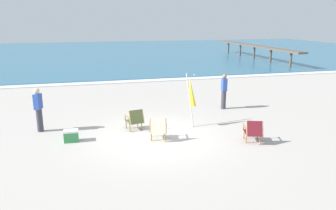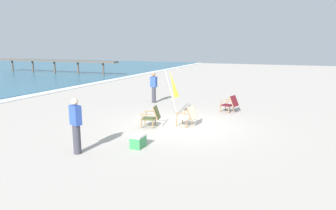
{
  "view_description": "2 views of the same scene",
  "coord_description": "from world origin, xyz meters",
  "px_view_note": "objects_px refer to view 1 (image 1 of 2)",
  "views": [
    {
      "loc": [
        -2.36,
        -10.67,
        4.03
      ],
      "look_at": [
        0.69,
        0.99,
        0.88
      ],
      "focal_mm": 35.0,
      "sensor_mm": 36.0,
      "label": 1
    },
    {
      "loc": [
        -10.63,
        -3.82,
        3.08
      ],
      "look_at": [
        0.62,
        0.78,
        0.64
      ],
      "focal_mm": 32.0,
      "sensor_mm": 36.0,
      "label": 2
    }
  ],
  "objects_px": {
    "beach_chair_front_left": "(135,119)",
    "person_near_chairs": "(224,91)",
    "umbrella_furled_yellow": "(191,92)",
    "person_by_waterline": "(39,110)",
    "beach_chair_far_center": "(158,128)",
    "beach_chair_back_left": "(253,131)",
    "cooler_box": "(71,136)"
  },
  "relations": [
    {
      "from": "beach_chair_back_left",
      "to": "umbrella_furled_yellow",
      "type": "height_order",
      "value": "umbrella_furled_yellow"
    },
    {
      "from": "person_by_waterline",
      "to": "umbrella_furled_yellow",
      "type": "bearing_deg",
      "value": -7.82
    },
    {
      "from": "person_by_waterline",
      "to": "cooler_box",
      "type": "xyz_separation_m",
      "value": [
        1.13,
        -1.37,
        -0.64
      ]
    },
    {
      "from": "beach_chair_far_center",
      "to": "person_by_waterline",
      "type": "bearing_deg",
      "value": 153.57
    },
    {
      "from": "beach_chair_back_left",
      "to": "person_by_waterline",
      "type": "xyz_separation_m",
      "value": [
        -7.06,
        3.05,
        0.41
      ]
    },
    {
      "from": "beach_chair_far_center",
      "to": "person_near_chairs",
      "type": "distance_m",
      "value": 5.06
    },
    {
      "from": "umbrella_furled_yellow",
      "to": "cooler_box",
      "type": "distance_m",
      "value": 4.67
    },
    {
      "from": "beach_chair_front_left",
      "to": "person_near_chairs",
      "type": "distance_m",
      "value": 4.91
    },
    {
      "from": "umbrella_furled_yellow",
      "to": "person_by_waterline",
      "type": "distance_m",
      "value": 5.7
    },
    {
      "from": "beach_chair_far_center",
      "to": "beach_chair_back_left",
      "type": "bearing_deg",
      "value": -19.11
    },
    {
      "from": "umbrella_furled_yellow",
      "to": "beach_chair_far_center",
      "type": "bearing_deg",
      "value": -142.36
    },
    {
      "from": "beach_chair_far_center",
      "to": "beach_chair_front_left",
      "type": "distance_m",
      "value": 1.37
    },
    {
      "from": "person_by_waterline",
      "to": "cooler_box",
      "type": "height_order",
      "value": "person_by_waterline"
    },
    {
      "from": "umbrella_furled_yellow",
      "to": "cooler_box",
      "type": "bearing_deg",
      "value": -172.38
    },
    {
      "from": "beach_chair_back_left",
      "to": "person_by_waterline",
      "type": "relative_size",
      "value": 0.53
    },
    {
      "from": "person_near_chairs",
      "to": "beach_chair_far_center",
      "type": "bearing_deg",
      "value": -140.05
    },
    {
      "from": "person_near_chairs",
      "to": "person_by_waterline",
      "type": "relative_size",
      "value": 1.0
    },
    {
      "from": "person_near_chairs",
      "to": "cooler_box",
      "type": "relative_size",
      "value": 3.33
    },
    {
      "from": "beach_chair_back_left",
      "to": "umbrella_furled_yellow",
      "type": "bearing_deg",
      "value": 122.26
    },
    {
      "from": "beach_chair_far_center",
      "to": "beach_chair_front_left",
      "type": "xyz_separation_m",
      "value": [
        -0.6,
        1.23,
        0.0
      ]
    },
    {
      "from": "beach_chair_far_center",
      "to": "person_by_waterline",
      "type": "height_order",
      "value": "person_by_waterline"
    },
    {
      "from": "beach_chair_back_left",
      "to": "umbrella_furled_yellow",
      "type": "relative_size",
      "value": 0.42
    },
    {
      "from": "person_near_chairs",
      "to": "person_by_waterline",
      "type": "height_order",
      "value": "same"
    },
    {
      "from": "person_near_chairs",
      "to": "person_by_waterline",
      "type": "bearing_deg",
      "value": -171.11
    },
    {
      "from": "beach_chair_far_center",
      "to": "cooler_box",
      "type": "bearing_deg",
      "value": 167.73
    },
    {
      "from": "beach_chair_back_left",
      "to": "beach_chair_far_center",
      "type": "bearing_deg",
      "value": 160.89
    },
    {
      "from": "beach_chair_front_left",
      "to": "person_near_chairs",
      "type": "xyz_separation_m",
      "value": [
        4.46,
        2.01,
        0.41
      ]
    },
    {
      "from": "beach_chair_back_left",
      "to": "person_by_waterline",
      "type": "distance_m",
      "value": 7.71
    },
    {
      "from": "beach_chair_back_left",
      "to": "beach_chair_front_left",
      "type": "bearing_deg",
      "value": 147.87
    },
    {
      "from": "person_by_waterline",
      "to": "beach_chair_back_left",
      "type": "bearing_deg",
      "value": -23.38
    },
    {
      "from": "beach_chair_front_left",
      "to": "person_by_waterline",
      "type": "distance_m",
      "value": 3.54
    },
    {
      "from": "beach_chair_back_left",
      "to": "cooler_box",
      "type": "xyz_separation_m",
      "value": [
        -5.93,
        1.68,
        -0.23
      ]
    }
  ]
}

